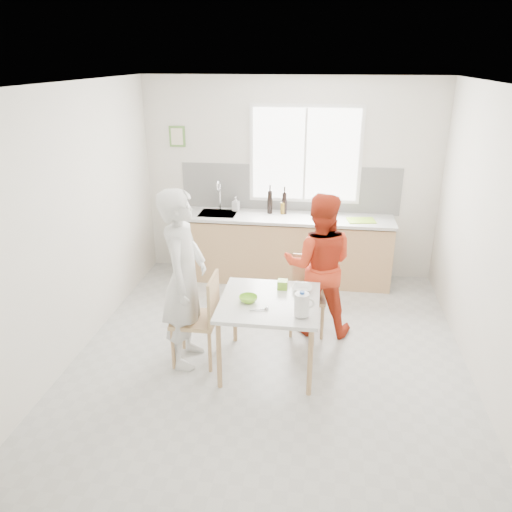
{
  "coord_description": "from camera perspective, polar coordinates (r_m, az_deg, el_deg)",
  "views": [
    {
      "loc": [
        0.48,
        -4.46,
        2.92
      ],
      "look_at": [
        -0.18,
        0.2,
        1.03
      ],
      "focal_mm": 35.0,
      "sensor_mm": 36.0,
      "label": 1
    }
  ],
  "objects": [
    {
      "name": "person_white",
      "position": [
        4.89,
        -8.21,
        -2.66
      ],
      "size": [
        0.43,
        0.66,
        1.81
      ],
      "primitive_type": "imported",
      "rotation": [
        0.0,
        0.0,
        1.57
      ],
      "color": "silver",
      "rests_on": "ground"
    },
    {
      "name": "soap_bottle",
      "position": [
        6.95,
        -2.32,
        6.0
      ],
      "size": [
        0.11,
        0.11,
        0.2
      ],
      "primitive_type": "imported",
      "rotation": [
        0.0,
        0.0,
        -0.23
      ],
      "color": "#999999",
      "rests_on": "kitchen_counter"
    },
    {
      "name": "cutting_board",
      "position": [
        6.66,
        11.92,
        4.01
      ],
      "size": [
        0.39,
        0.31,
        0.01
      ],
      "primitive_type": "cube",
      "rotation": [
        0.0,
        0.0,
        0.17
      ],
      "color": "#8DC22C",
      "rests_on": "kitchen_counter"
    },
    {
      "name": "wine_bottle_b",
      "position": [
        6.8,
        3.26,
        6.07
      ],
      "size": [
        0.07,
        0.07,
        0.3
      ],
      "primitive_type": "cylinder",
      "color": "black",
      "rests_on": "kitchen_counter"
    },
    {
      "name": "picture_frame",
      "position": [
        7.07,
        -9.01,
        13.34
      ],
      "size": [
        0.22,
        0.03,
        0.28
      ],
      "color": "#5D8E40",
      "rests_on": "room_shell"
    },
    {
      "name": "room_shell",
      "position": [
        4.66,
        1.81,
        6.01
      ],
      "size": [
        4.5,
        4.5,
        4.5
      ],
      "color": "silver",
      "rests_on": "ground"
    },
    {
      "name": "bowl_white",
      "position": [
        5.01,
        5.3,
        -3.75
      ],
      "size": [
        0.2,
        0.2,
        0.05
      ],
      "primitive_type": "imported",
      "rotation": [
        0.0,
        0.0,
        0.0
      ],
      "color": "white",
      "rests_on": "dining_table"
    },
    {
      "name": "ground",
      "position": [
        5.35,
        1.6,
        -11.19
      ],
      "size": [
        4.5,
        4.5,
        0.0
      ],
      "primitive_type": "plane",
      "color": "#B7B7B2",
      "rests_on": "ground"
    },
    {
      "name": "kitchen_counter",
      "position": [
        6.9,
        3.45,
        0.59
      ],
      "size": [
        2.84,
        0.64,
        1.37
      ],
      "color": "tan",
      "rests_on": "ground"
    },
    {
      "name": "bowl_green",
      "position": [
        4.78,
        -0.9,
        -4.92
      ],
      "size": [
        0.18,
        0.18,
        0.06
      ],
      "primitive_type": "imported",
      "rotation": [
        0.0,
        0.0,
        0.0
      ],
      "color": "#8AD631",
      "rests_on": "dining_table"
    },
    {
      "name": "chair_far",
      "position": [
        5.64,
        6.0,
        -3.9
      ],
      "size": [
        0.4,
        0.4,
        0.86
      ],
      "rotation": [
        0.0,
        0.0,
        0.0
      ],
      "color": "tan",
      "rests_on": "ground"
    },
    {
      "name": "green_box",
      "position": [
        5.04,
        3.05,
        -3.27
      ],
      "size": [
        0.1,
        0.1,
        0.09
      ],
      "primitive_type": "cube",
      "rotation": [
        0.0,
        0.0,
        0.0
      ],
      "color": "#7DBB2B",
      "rests_on": "dining_table"
    },
    {
      "name": "window",
      "position": [
        6.8,
        5.65,
        11.47
      ],
      "size": [
        1.5,
        0.06,
        1.3
      ],
      "color": "white",
      "rests_on": "room_shell"
    },
    {
      "name": "dining_table",
      "position": [
        4.85,
        1.55,
        -5.89
      ],
      "size": [
        0.96,
        0.96,
        0.73
      ],
      "rotation": [
        0.0,
        0.0,
        0.0
      ],
      "color": "silver",
      "rests_on": "ground"
    },
    {
      "name": "spoon",
      "position": [
        4.63,
        0.26,
        -6.15
      ],
      "size": [
        0.15,
        0.07,
        0.01
      ],
      "primitive_type": "cylinder",
      "rotation": [
        0.0,
        1.57,
        0.35
      ],
      "color": "#A5A5AA",
      "rests_on": "dining_table"
    },
    {
      "name": "backsplash",
      "position": [
        6.93,
        3.84,
        7.69
      ],
      "size": [
        3.0,
        0.02,
        0.65
      ],
      "primitive_type": "cube",
      "color": "white",
      "rests_on": "room_shell"
    },
    {
      "name": "wine_bottle_a",
      "position": [
        6.81,
        1.6,
        6.21
      ],
      "size": [
        0.07,
        0.07,
        0.32
      ],
      "primitive_type": "cylinder",
      "color": "black",
      "rests_on": "kitchen_counter"
    },
    {
      "name": "jar_amber",
      "position": [
        6.8,
        3.06,
        5.47
      ],
      "size": [
        0.06,
        0.06,
        0.16
      ],
      "primitive_type": "cylinder",
      "color": "olive",
      "rests_on": "kitchen_counter"
    },
    {
      "name": "person_red",
      "position": [
        5.47,
        7.19,
        -1.03
      ],
      "size": [
        0.78,
        0.61,
        1.61
      ],
      "primitive_type": "imported",
      "rotation": [
        0.0,
        0.0,
        3.14
      ],
      "color": "red",
      "rests_on": "ground"
    },
    {
      "name": "milk_jug",
      "position": [
        4.49,
        5.29,
        -5.5
      ],
      "size": [
        0.18,
        0.13,
        0.23
      ],
      "rotation": [
        0.0,
        0.0,
        0.0
      ],
      "color": "white",
      "rests_on": "dining_table"
    },
    {
      "name": "chair_left",
      "position": [
        5.03,
        -6.23,
        -6.76
      ],
      "size": [
        0.44,
        0.44,
        0.94
      ],
      "rotation": [
        0.0,
        0.0,
        -1.57
      ],
      "color": "tan",
      "rests_on": "ground"
    }
  ]
}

